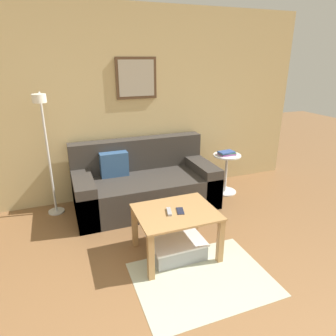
% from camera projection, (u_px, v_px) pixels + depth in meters
% --- Properties ---
extents(wall_back, '(5.60, 0.09, 2.55)m').
position_uv_depth(wall_back, '(116.00, 107.00, 4.02)').
color(wall_back, tan).
rests_on(wall_back, ground_plane).
extents(area_rug, '(1.22, 0.92, 0.01)m').
position_uv_depth(area_rug, '(202.00, 279.00, 2.73)').
color(area_rug, '#B2B79E').
rests_on(area_rug, ground_plane).
extents(couch, '(1.84, 0.90, 0.86)m').
position_uv_depth(couch, '(144.00, 185.00, 4.03)').
color(couch, '#38332D').
rests_on(couch, ground_plane).
extents(coffee_table, '(0.78, 0.63, 0.49)m').
position_uv_depth(coffee_table, '(176.00, 220.00, 2.97)').
color(coffee_table, '#AD7F4C').
rests_on(coffee_table, ground_plane).
extents(storage_bin, '(0.54, 0.41, 0.18)m').
position_uv_depth(storage_bin, '(177.00, 247.00, 3.03)').
color(storage_bin, '#9EA3A8').
rests_on(storage_bin, ground_plane).
extents(floor_lamp, '(0.20, 0.46, 1.54)m').
position_uv_depth(floor_lamp, '(46.00, 141.00, 3.45)').
color(floor_lamp, silver).
rests_on(floor_lamp, ground_plane).
extents(side_table, '(0.40, 0.40, 0.59)m').
position_uv_depth(side_table, '(226.00, 170.00, 4.39)').
color(side_table, white).
rests_on(side_table, ground_plane).
extents(book_stack, '(0.25, 0.17, 0.05)m').
position_uv_depth(book_stack, '(227.00, 153.00, 4.29)').
color(book_stack, '#8C4C93').
rests_on(book_stack, side_table).
extents(remote_control, '(0.08, 0.16, 0.02)m').
position_uv_depth(remote_control, '(169.00, 212.00, 2.90)').
color(remote_control, '#99999E').
rests_on(remote_control, coffee_table).
extents(cell_phone, '(0.10, 0.15, 0.01)m').
position_uv_depth(cell_phone, '(180.00, 211.00, 2.93)').
color(cell_phone, '#1E2338').
rests_on(cell_phone, coffee_table).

